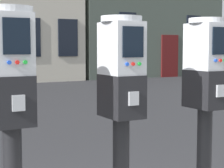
% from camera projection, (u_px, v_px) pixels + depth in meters
% --- Properties ---
extents(parking_meter_near_kerb, '(0.22, 0.25, 1.52)m').
position_uv_depth(parking_meter_near_kerb, '(11.00, 111.00, 1.86)').
color(parking_meter_near_kerb, black).
rests_on(parking_meter_near_kerb, sidewalk_slab).
extents(parking_meter_twin_adjacent, '(0.22, 0.25, 1.50)m').
position_uv_depth(parking_meter_twin_adjacent, '(121.00, 105.00, 2.15)').
color(parking_meter_twin_adjacent, black).
rests_on(parking_meter_twin_adjacent, sidewalk_slab).
extents(parking_meter_end_of_row, '(0.22, 0.25, 1.51)m').
position_uv_depth(parking_meter_end_of_row, '(205.00, 97.00, 2.43)').
color(parking_meter_end_of_row, black).
rests_on(parking_meter_end_of_row, sidewalk_slab).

